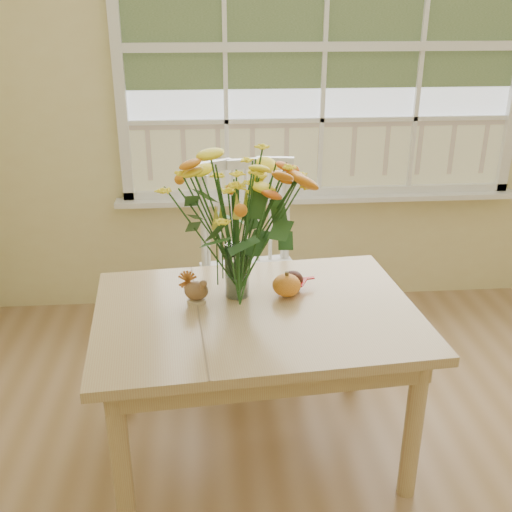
{
  "coord_description": "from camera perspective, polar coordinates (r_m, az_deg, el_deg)",
  "views": [
    {
      "loc": [
        -0.66,
        -1.21,
        1.79
      ],
      "look_at": [
        -0.49,
        0.87,
        0.89
      ],
      "focal_mm": 42.0,
      "sensor_mm": 36.0,
      "label": 1
    }
  ],
  "objects": [
    {
      "name": "pumpkin",
      "position": [
        2.43,
        2.93,
        -2.9
      ],
      "size": [
        0.12,
        0.12,
        0.09
      ],
      "primitive_type": "ellipsoid",
      "color": "#CD6918",
      "rests_on": "dining_table"
    },
    {
      "name": "dining_table",
      "position": [
        2.39,
        0.04,
        -7.05
      ],
      "size": [
        1.32,
        1.0,
        0.67
      ],
      "rotation": [
        0.0,
        0.0,
        0.08
      ],
      "color": "tan",
      "rests_on": "floor"
    },
    {
      "name": "dark_gourd",
      "position": [
        2.5,
        3.55,
        -2.35
      ],
      "size": [
        0.13,
        0.11,
        0.08
      ],
      "color": "#38160F",
      "rests_on": "dining_table"
    },
    {
      "name": "wall_back",
      "position": [
        3.55,
        6.33,
        16.03
      ],
      "size": [
        4.0,
        0.02,
        2.7
      ],
      "primitive_type": "cube",
      "color": "beige",
      "rests_on": "floor"
    },
    {
      "name": "turkey_figurine",
      "position": [
        2.4,
        -5.71,
        -3.32
      ],
      "size": [
        0.1,
        0.08,
        0.12
      ],
      "rotation": [
        0.0,
        0.0,
        -0.12
      ],
      "color": "#CCB78C",
      "rests_on": "dining_table"
    },
    {
      "name": "windsor_chair",
      "position": [
        3.03,
        -0.52,
        -0.21
      ],
      "size": [
        0.55,
        0.53,
        1.04
      ],
      "rotation": [
        0.0,
        0.0,
        0.16
      ],
      "color": "white",
      "rests_on": "floor"
    },
    {
      "name": "window",
      "position": [
        3.5,
        6.58,
        18.9
      ],
      "size": [
        2.42,
        0.12,
        1.74
      ],
      "color": "silver",
      "rests_on": "wall_back"
    },
    {
      "name": "flower_vase",
      "position": [
        2.33,
        -1.9,
        3.45
      ],
      "size": [
        0.46,
        0.46,
        0.54
      ],
      "color": "white",
      "rests_on": "dining_table"
    }
  ]
}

